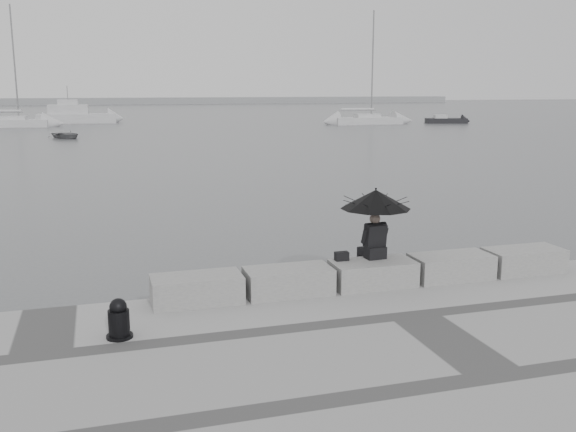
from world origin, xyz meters
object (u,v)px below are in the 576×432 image
object	(u,v)px
seated_person	(376,206)
sailboat_left	(15,122)
motor_cruiser	(77,116)
sailboat_right	(367,120)
dinghy	(67,135)
mooring_bollard	(119,322)
small_motorboat	(446,121)

from	to	relation	value
seated_person	sailboat_left	xyz separation A→B (m)	(-13.49, 64.39, -1.51)
motor_cruiser	sailboat_right	bearing A→B (deg)	-17.49
sailboat_left	motor_cruiser	bearing A→B (deg)	53.31
motor_cruiser	dinghy	bearing A→B (deg)	-87.65
sailboat_right	dinghy	xyz separation A→B (m)	(-32.82, -12.12, -0.23)
mooring_bollard	sailboat_left	distance (m)	66.48
sailboat_left	motor_cruiser	xyz separation A→B (m)	(6.26, 6.35, 0.36)
seated_person	dinghy	world-z (taller)	seated_person
sailboat_left	small_motorboat	size ratio (longest dim) A/B	2.55
mooring_bollard	sailboat_left	world-z (taller)	sailboat_left
seated_person	motor_cruiser	world-z (taller)	motor_cruiser
seated_person	motor_cruiser	bearing A→B (deg)	91.54
sailboat_left	motor_cruiser	size ratio (longest dim) A/B	1.39
small_motorboat	motor_cruiser	bearing A→B (deg)	178.44
motor_cruiser	dinghy	xyz separation A→B (m)	(-0.29, -24.30, -0.61)
mooring_bollard	small_motorboat	world-z (taller)	mooring_bollard
sailboat_right	seated_person	bearing A→B (deg)	-112.24
mooring_bollard	motor_cruiser	xyz separation A→B (m)	(-2.32, 72.27, 0.12)
mooring_bollard	dinghy	xyz separation A→B (m)	(-2.61, 47.97, -0.48)
seated_person	motor_cruiser	size ratio (longest dim) A/B	0.15
seated_person	sailboat_left	distance (m)	65.81
seated_person	mooring_bollard	distance (m)	5.30
small_motorboat	dinghy	world-z (taller)	small_motorboat
seated_person	mooring_bollard	world-z (taller)	seated_person
mooring_bollard	motor_cruiser	distance (m)	72.31
seated_person	dinghy	bearing A→B (deg)	94.90
mooring_bollard	small_motorboat	bearing A→B (deg)	55.91
sailboat_left	sailboat_right	xyz separation A→B (m)	(38.79, -5.83, -0.01)
sailboat_left	motor_cruiser	world-z (taller)	sailboat_left
mooring_bollard	sailboat_right	bearing A→B (deg)	63.31
motor_cruiser	dinghy	world-z (taller)	motor_cruiser
mooring_bollard	small_motorboat	distance (m)	71.49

